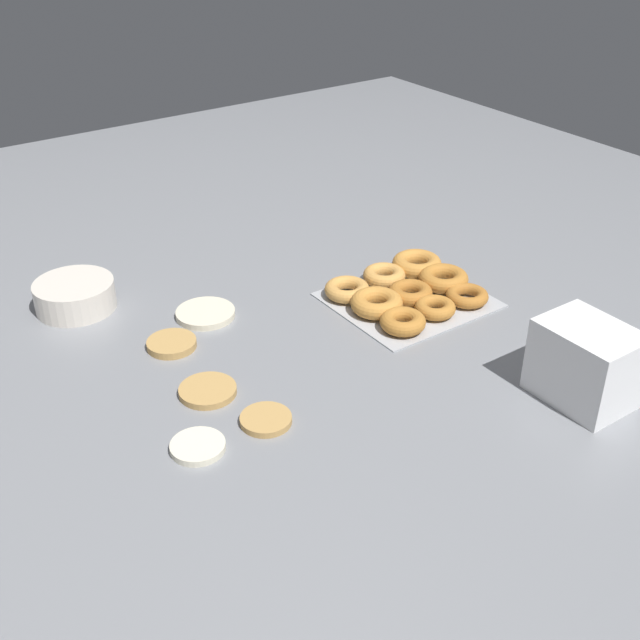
{
  "coord_description": "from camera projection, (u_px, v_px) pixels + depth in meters",
  "views": [
    {
      "loc": [
        -1.05,
        0.64,
        0.81
      ],
      "look_at": [
        0.02,
        -0.11,
        0.04
      ],
      "focal_mm": 45.0,
      "sensor_mm": 36.0,
      "label": 1
    }
  ],
  "objects": [
    {
      "name": "pancake_0",
      "position": [
        208.0,
        391.0,
        1.37
      ],
      "size": [
        0.1,
        0.1,
        0.01
      ],
      "primitive_type": "cylinder",
      "color": "tan",
      "rests_on": "ground_plane"
    },
    {
      "name": "batter_bowl",
      "position": [
        75.0,
        295.0,
        1.62
      ],
      "size": [
        0.16,
        0.16,
        0.06
      ],
      "color": "silver",
      "rests_on": "ground_plane"
    },
    {
      "name": "pancake_4",
      "position": [
        172.0,
        344.0,
        1.5
      ],
      "size": [
        0.09,
        0.09,
        0.01
      ],
      "primitive_type": "cylinder",
      "color": "tan",
      "rests_on": "ground_plane"
    },
    {
      "name": "pancake_3",
      "position": [
        198.0,
        446.0,
        1.25
      ],
      "size": [
        0.09,
        0.09,
        0.01
      ],
      "primitive_type": "cylinder",
      "color": "silver",
      "rests_on": "ground_plane"
    },
    {
      "name": "pancake_2",
      "position": [
        205.0,
        313.0,
        1.6
      ],
      "size": [
        0.12,
        0.12,
        0.01
      ],
      "primitive_type": "cylinder",
      "color": "beige",
      "rests_on": "ground_plane"
    },
    {
      "name": "ground_plane",
      "position": [
        277.0,
        360.0,
        1.47
      ],
      "size": [
        3.0,
        3.0,
        0.0
      ],
      "primitive_type": "plane",
      "color": "gray"
    },
    {
      "name": "container_stack",
      "position": [
        585.0,
        364.0,
        1.33
      ],
      "size": [
        0.16,
        0.12,
        0.14
      ],
      "color": "white",
      "rests_on": "ground_plane"
    },
    {
      "name": "pancake_1",
      "position": [
        266.0,
        420.0,
        1.3
      ],
      "size": [
        0.09,
        0.09,
        0.01
      ],
      "primitive_type": "cylinder",
      "color": "tan",
      "rests_on": "ground_plane"
    },
    {
      "name": "donut_tray",
      "position": [
        408.0,
        291.0,
        1.65
      ],
      "size": [
        0.28,
        0.3,
        0.04
      ],
      "color": "#ADAFB5",
      "rests_on": "ground_plane"
    }
  ]
}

